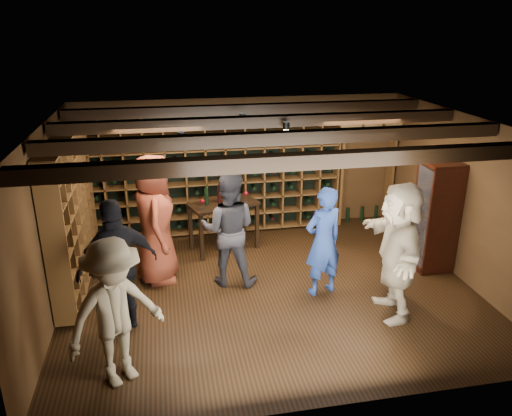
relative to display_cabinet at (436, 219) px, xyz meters
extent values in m
plane|color=black|center=(-2.71, -0.20, -0.86)|extent=(6.00, 6.00, 0.00)
plane|color=#4C321A|center=(-2.71, 2.30, 0.39)|extent=(6.00, 0.00, 6.00)
plane|color=#4C321A|center=(-2.71, -2.70, 0.39)|extent=(6.00, 0.00, 6.00)
plane|color=#4C321A|center=(-5.71, -0.20, 0.39)|extent=(0.00, 5.00, 5.00)
plane|color=#4C321A|center=(0.29, -0.20, 0.39)|extent=(0.00, 5.00, 5.00)
plane|color=black|center=(-2.71, -0.20, 1.64)|extent=(6.00, 6.00, 0.00)
cube|color=black|center=(-2.71, -1.80, 1.56)|extent=(5.90, 0.18, 0.16)
cube|color=black|center=(-2.71, -0.70, 1.56)|extent=(5.90, 0.18, 0.16)
cube|color=black|center=(-2.71, 0.40, 1.56)|extent=(5.90, 0.18, 0.16)
cube|color=black|center=(-2.71, 1.50, 1.56)|extent=(5.90, 0.18, 0.16)
cylinder|color=black|center=(-3.91, -0.20, 1.53)|extent=(0.10, 0.10, 0.10)
cylinder|color=black|center=(-2.41, 0.20, 1.53)|extent=(0.10, 0.10, 0.10)
cylinder|color=black|center=(-1.31, -0.50, 1.53)|extent=(0.10, 0.10, 0.10)
cylinder|color=black|center=(-2.91, 1.00, 1.53)|extent=(0.10, 0.10, 0.10)
cube|color=brown|center=(-3.24, 2.13, 0.29)|extent=(4.65, 0.30, 2.20)
cube|color=black|center=(-3.24, 2.13, 0.29)|extent=(4.56, 0.02, 2.16)
cube|color=brown|center=(-5.54, 0.62, 0.29)|extent=(0.30, 2.65, 2.20)
cube|color=black|center=(-5.54, 0.62, 0.29)|extent=(0.29, 0.02, 2.16)
cube|color=brown|center=(-0.31, 2.12, 0.99)|extent=(1.15, 0.32, 0.04)
cube|color=brown|center=(0.21, 2.12, 0.07)|extent=(0.05, 0.28, 1.85)
cube|color=brown|center=(-0.83, 2.12, 0.07)|extent=(0.05, 0.28, 1.85)
cube|color=#987B4C|center=(-0.71, 2.12, 1.11)|extent=(0.40, 0.30, 0.20)
cube|color=#987B4C|center=(-0.26, 2.12, 1.11)|extent=(0.40, 0.30, 0.20)
cube|color=#987B4C|center=(0.09, 2.12, 1.11)|extent=(0.40, 0.30, 0.20)
cube|color=black|center=(0.01, 0.00, -0.81)|extent=(0.55, 0.50, 0.10)
cube|color=black|center=(0.01, 0.00, 0.04)|extent=(0.55, 0.50, 1.70)
cube|color=white|center=(-0.25, 0.00, 0.04)|extent=(0.01, 0.46, 1.60)
cube|color=black|center=(0.01, 0.00, 0.04)|extent=(0.50, 0.44, 0.02)
sphere|color=#59260C|center=(-0.01, 0.00, 0.14)|extent=(0.18, 0.18, 0.18)
imported|color=navy|center=(-1.99, -0.41, -0.04)|extent=(0.68, 0.54, 1.64)
imported|color=black|center=(-3.28, 0.15, 0.02)|extent=(1.00, 0.88, 1.76)
imported|color=maroon|center=(-4.35, 0.45, 0.14)|extent=(0.67, 1.00, 1.99)
imported|color=black|center=(-4.81, -0.79, 0.04)|extent=(1.13, 0.82, 1.78)
imported|color=#7E7257|center=(-4.78, -1.84, 0.00)|extent=(1.28, 1.13, 1.72)
imported|color=tan|center=(-1.20, -1.13, 0.09)|extent=(0.80, 1.81, 1.89)
cube|color=black|center=(-3.20, 1.35, -0.01)|extent=(1.27, 0.90, 0.05)
cube|color=black|center=(-3.63, 0.96, -0.44)|extent=(0.07, 0.07, 0.82)
cube|color=black|center=(-2.63, 1.28, -0.44)|extent=(0.07, 0.07, 0.82)
cube|color=black|center=(-3.78, 1.41, -0.44)|extent=(0.07, 0.07, 0.82)
cube|color=black|center=(-2.78, 1.74, -0.44)|extent=(0.07, 0.07, 0.82)
cylinder|color=black|center=(-3.49, 1.30, 0.15)|extent=(0.07, 0.07, 0.28)
cylinder|color=black|center=(-3.26, 1.38, 0.15)|extent=(0.07, 0.07, 0.28)
cylinder|color=black|center=(-2.99, 1.47, 0.15)|extent=(0.07, 0.07, 0.28)
camera|label=1|loc=(-4.17, -6.63, 2.93)|focal=35.00mm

